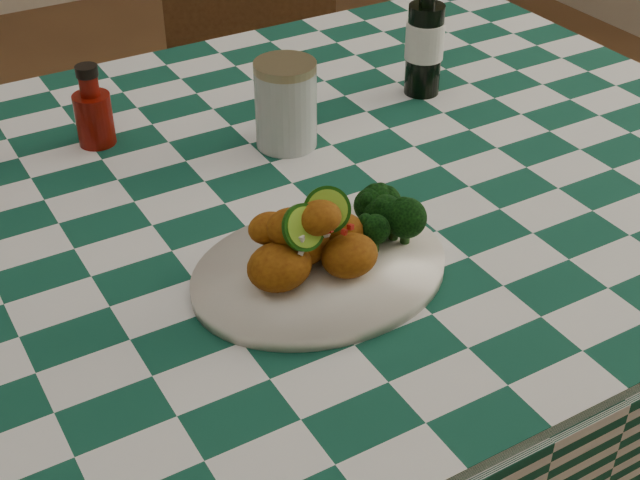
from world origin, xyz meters
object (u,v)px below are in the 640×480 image
plate (320,272)px  wooden_chair_right (262,135)px  dining_table (240,412)px  mason_jar (286,104)px  beer_bottle (426,29)px  fried_chicken_pile (316,235)px  ketchup_bottle (92,105)px

plate → wooden_chair_right: bearing=67.5°
dining_table → mason_jar: mason_jar is taller
mason_jar → beer_bottle: 0.28m
beer_bottle → mason_jar: bearing=-171.2°
dining_table → wooden_chair_right: wooden_chair_right is taller
mason_jar → plate: bearing=-111.7°
fried_chicken_pile → beer_bottle: (0.40, 0.35, 0.05)m
fried_chicken_pile → ketchup_bottle: ketchup_bottle is taller
beer_bottle → wooden_chair_right: beer_bottle is taller
plate → wooden_chair_right: 1.07m
wooden_chair_right → dining_table: bearing=-98.3°
ketchup_bottle → beer_bottle: bearing=-11.2°
plate → beer_bottle: beer_bottle is taller
plate → mason_jar: (0.12, 0.31, 0.06)m
fried_chicken_pile → beer_bottle: bearing=40.9°
dining_table → beer_bottle: size_ratio=7.65×
mason_jar → fried_chicken_pile: bearing=-112.6°
fried_chicken_pile → ketchup_bottle: 0.46m
mason_jar → wooden_chair_right: mason_jar is taller
plate → mason_jar: mason_jar is taller
dining_table → plate: (0.03, -0.20, 0.40)m
beer_bottle → wooden_chair_right: 0.74m
mason_jar → wooden_chair_right: bearing=67.0°
plate → ketchup_bottle: (-0.12, 0.45, 0.05)m
fried_chicken_pile → ketchup_bottle: bearing=104.0°
wooden_chair_right → mason_jar: bearing=-91.6°
plate → mason_jar: size_ratio=2.41×
fried_chicken_pile → beer_bottle: size_ratio=0.65×
dining_table → fried_chicken_pile: (0.02, -0.20, 0.46)m
plate → fried_chicken_pile: size_ratio=2.20×
fried_chicken_pile → mason_jar: 0.33m
dining_table → mason_jar: (0.15, 0.10, 0.46)m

